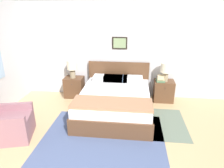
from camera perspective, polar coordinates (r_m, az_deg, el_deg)
wall_back at (r=5.59m, az=1.54°, el=9.41°), size 7.73×0.09×2.60m
area_rug_main at (r=4.08m, az=-2.60°, el=-15.19°), size 2.39×1.95×0.01m
area_rug_bedside at (r=4.69m, az=15.62°, el=-10.79°), size 0.77×1.36×0.01m
bed at (r=4.85m, az=0.86°, el=-4.84°), size 1.69×2.11×1.02m
armchair at (r=4.44m, az=-27.78°, el=-10.05°), size 0.95×0.88×0.91m
nightstand_near_window at (r=5.83m, az=-10.70°, el=-0.85°), size 0.52×0.44×0.58m
nightstand_by_door at (r=5.65m, az=14.51°, el=-1.89°), size 0.52×0.44×0.58m
table_lamp_near_window at (r=5.63m, az=-11.33°, el=4.90°), size 0.28×0.28×0.50m
table_lamp_by_door at (r=5.44m, az=15.14°, el=4.00°), size 0.28×0.28×0.50m
book_thick_bottom at (r=5.49m, az=13.63°, el=0.96°), size 0.22×0.25×0.04m
book_hardcover_middle at (r=5.47m, az=13.67°, el=1.33°), size 0.18×0.21×0.03m
book_novel_upper at (r=5.46m, az=13.70°, el=1.69°), size 0.16×0.26×0.04m
book_slim_near_top at (r=5.45m, az=13.73°, el=2.09°), size 0.17×0.24×0.04m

